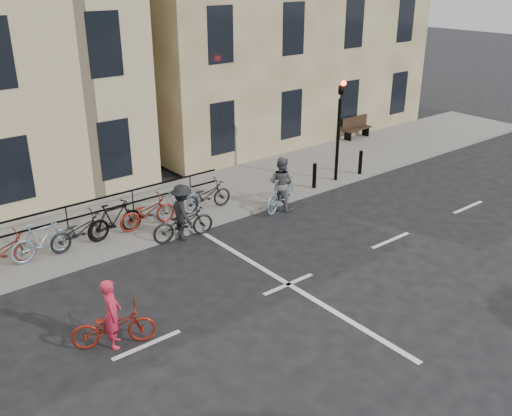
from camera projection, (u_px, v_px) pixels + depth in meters
ground at (288, 284)px, 14.34m from camera, size 120.00×120.00×0.00m
sidewalk at (45, 243)px, 16.31m from camera, size 46.00×4.00×0.15m
traffic_light at (339, 118)px, 20.07m from camera, size 0.18×0.30×3.90m
bollard_east at (314, 176)px, 20.04m from camera, size 0.14×0.14×0.90m
bollard_west at (360, 162)px, 21.42m from camera, size 0.14×0.14×0.90m
bench at (356, 126)px, 25.97m from camera, size 1.60×0.41×0.97m
parked_bikes at (79, 230)px, 15.80m from camera, size 10.40×1.23×1.05m
cyclist_pink at (113, 323)px, 11.84m from camera, size 1.84×1.28×1.56m
cyclist_grey at (281, 188)px, 18.54m from camera, size 1.91×1.16×1.79m
cyclist_dark at (183, 218)px, 16.51m from camera, size 1.95×1.15×1.68m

